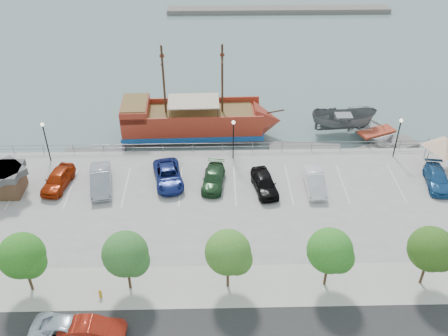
{
  "coord_description": "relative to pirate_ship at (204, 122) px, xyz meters",
  "views": [
    {
      "loc": [
        -1.81,
        -34.52,
        27.7
      ],
      "look_at": [
        -1.0,
        2.0,
        2.0
      ],
      "focal_mm": 40.0,
      "sensor_mm": 36.0,
      "label": 1
    }
  ],
  "objects": [
    {
      "name": "tree_c",
      "position": [
        -4.94,
        -22.49,
        2.46
      ],
      "size": [
        3.3,
        3.2,
        5.0
      ],
      "color": "#473321",
      "rests_on": "sidewalk"
    },
    {
      "name": "tree_b",
      "position": [
        -11.94,
        -22.49,
        2.46
      ],
      "size": [
        3.3,
        3.2,
        5.0
      ],
      "color": "#473321",
      "rests_on": "sidewalk"
    },
    {
      "name": "tree_e",
      "position": [
        9.06,
        -22.49,
        2.46
      ],
      "size": [
        3.3,
        3.2,
        5.0
      ],
      "color": "#473321",
      "rests_on": "sidewalk"
    },
    {
      "name": "patrol_boat",
      "position": [
        15.2,
        0.4,
        -0.49
      ],
      "size": [
        7.08,
        2.9,
        2.7
      ],
      "primitive_type": "imported",
      "rotation": [
        0.0,
        0.0,
        1.53
      ],
      "color": "#555859",
      "rests_on": "ground"
    },
    {
      "name": "tree_d",
      "position": [
        2.06,
        -22.49,
        2.46
      ],
      "size": [
        3.3,
        3.2,
        5.0
      ],
      "color": "#473321",
      "rests_on": "sidewalk"
    },
    {
      "name": "parked_car_f",
      "position": [
        10.11,
        -10.92,
        -0.08
      ],
      "size": [
        1.64,
        4.61,
        1.51
      ],
      "primitive_type": "imported",
      "rotation": [
        0.0,
        0.0,
        -0.01
      ],
      "color": "white",
      "rests_on": "land_slab"
    },
    {
      "name": "pirate_ship",
      "position": [
        0.0,
        0.0,
        0.0
      ],
      "size": [
        17.46,
        5.22,
        10.97
      ],
      "rotation": [
        0.0,
        0.0,
        0.02
      ],
      "color": "#A02E1B",
      "rests_on": "ground"
    },
    {
      "name": "parked_car_e",
      "position": [
        5.56,
        -11.08,
        -0.06
      ],
      "size": [
        2.6,
        4.81,
        1.55
      ],
      "primitive_type": "imported",
      "rotation": [
        0.0,
        0.0,
        0.17
      ],
      "color": "black",
      "rests_on": "land_slab"
    },
    {
      "name": "lamp_post_right",
      "position": [
        18.91,
        -5.91,
        2.1
      ],
      "size": [
        0.36,
        0.36,
        4.28
      ],
      "color": "black",
      "rests_on": "land_slab"
    },
    {
      "name": "dock_mid",
      "position": [
        10.56,
        -3.21,
        -1.62
      ],
      "size": [
        7.62,
        2.91,
        0.42
      ],
      "primitive_type": "cube",
      "rotation": [
        0.0,
        0.0,
        -0.11
      ],
      "color": "slate",
      "rests_on": "ground"
    },
    {
      "name": "sidewalk",
      "position": [
        2.91,
        -22.41,
        -0.82
      ],
      "size": [
        100.0,
        4.0,
        0.05
      ],
      "primitive_type": "cube",
      "color": "beige",
      "rests_on": "land_slab"
    },
    {
      "name": "parked_car_b",
      "position": [
        -9.26,
        -10.35,
        0.0
      ],
      "size": [
        2.63,
        5.32,
        1.68
      ],
      "primitive_type": "imported",
      "rotation": [
        0.0,
        0.0,
        0.17
      ],
      "color": "#9399A5",
      "rests_on": "land_slab"
    },
    {
      "name": "seawall_railing",
      "position": [
        2.91,
        -4.61,
        -0.31
      ],
      "size": [
        50.0,
        0.06,
        1.0
      ],
      "color": "slate",
      "rests_on": "land_slab"
    },
    {
      "name": "parked_car_c",
      "position": [
        -3.21,
        -9.71,
        -0.11
      ],
      "size": [
        3.38,
        5.62,
        1.46
      ],
      "primitive_type": "imported",
      "rotation": [
        0.0,
        0.0,
        0.19
      ],
      "color": "navy",
      "rests_on": "land_slab"
    },
    {
      "name": "tree_f",
      "position": [
        16.06,
        -22.49,
        2.46
      ],
      "size": [
        3.3,
        3.2,
        5.0
      ],
      "color": "#473321",
      "rests_on": "sidewalk"
    },
    {
      "name": "canopy_tent",
      "position": [
        22.72,
        -8.01,
        2.41
      ],
      "size": [
        5.76,
        5.76,
        3.73
      ],
      "rotation": [
        0.0,
        0.0,
        -0.36
      ],
      "color": "slate",
      "rests_on": "land_slab"
    },
    {
      "name": "speedboat",
      "position": [
        18.55,
        -1.3,
        -1.17
      ],
      "size": [
        6.7,
        7.69,
        1.33
      ],
      "primitive_type": "imported",
      "rotation": [
        0.0,
        0.0,
        0.39
      ],
      "color": "silver",
      "rests_on": "ground"
    },
    {
      "name": "parked_car_a",
      "position": [
        -13.22,
        -10.11,
        -0.06
      ],
      "size": [
        2.62,
        4.84,
        1.56
      ],
      "primitive_type": "imported",
      "rotation": [
        0.0,
        0.0,
        -0.18
      ],
      "color": "#9A2506",
      "rests_on": "land_slab"
    },
    {
      "name": "parked_car_d",
      "position": [
        0.96,
        -10.16,
        -0.17
      ],
      "size": [
        2.43,
        4.81,
        1.34
      ],
      "primitive_type": "imported",
      "rotation": [
        0.0,
        0.0,
        -0.12
      ],
      "color": "#1C4020",
      "rests_on": "land_slab"
    },
    {
      "name": "shed",
      "position": [
        -17.54,
        -10.89,
        0.52
      ],
      "size": [
        3.13,
        3.13,
        2.54
      ],
      "rotation": [
        0.0,
        0.0,
        0.01
      ],
      "color": "brown",
      "rests_on": "land_slab"
    },
    {
      "name": "ground",
      "position": [
        2.91,
        -12.41,
        -1.84
      ],
      "size": [
        160.0,
        160.0,
        0.0
      ],
      "primitive_type": "plane",
      "color": "slate"
    },
    {
      "name": "dock_west",
      "position": [
        -11.37,
        -3.21,
        -1.66
      ],
      "size": [
        6.27,
        2.1,
        0.35
      ],
      "primitive_type": "cube",
      "rotation": [
        0.0,
        0.0,
        0.05
      ],
      "color": "slate",
      "rests_on": "ground"
    },
    {
      "name": "dock_east",
      "position": [
        19.03,
        -3.21,
        -1.62
      ],
      "size": [
        7.76,
        4.89,
        0.43
      ],
      "primitive_type": "cube",
      "rotation": [
        0.0,
        0.0,
        0.4
      ],
      "color": "slate",
      "rests_on": "ground"
    },
    {
      "name": "street_sedan",
      "position": [
        -6.95,
        -26.5,
        -0.13
      ],
      "size": [
        4.28,
        1.52,
        1.41
      ],
      "primitive_type": "imported",
      "rotation": [
        0.0,
        0.0,
        1.56
      ],
      "color": "#A92112",
      "rests_on": "street"
    },
    {
      "name": "far_shore",
      "position": [
        12.91,
        42.59,
        -1.44
      ],
      "size": [
        40.0,
        3.0,
        0.8
      ],
      "primitive_type": "cube",
      "color": "#686459",
      "rests_on": "ground"
    },
    {
      "name": "lamp_post_left",
      "position": [
        -15.09,
        -5.91,
        2.1
      ],
      "size": [
        0.36,
        0.36,
        4.28
      ],
      "color": "black",
      "rests_on": "land_slab"
    },
    {
      "name": "street_van",
      "position": [
        -8.42,
        -26.41,
        -0.15
      ],
      "size": [
        5.14,
        2.71,
        1.38
      ],
      "primitive_type": "imported",
      "rotation": [
        0.0,
        0.0,
        1.48
      ],
      "color": "#ADBBC7",
      "rests_on": "street"
    },
    {
      "name": "lamp_post_mid",
      "position": [
        2.91,
        -5.91,
        2.1
      ],
      "size": [
        0.36,
        0.36,
        4.28
      ],
      "color": "black",
      "rests_on": "land_slab"
    },
    {
      "name": "fire_hydrant",
      "position": [
        -7.07,
        -23.21,
        -0.46
      ],
      "size": [
        0.24,
        0.24,
        0.69
      ],
      "rotation": [
        0.0,
        0.0,
        0.06
      ],
      "color": "orange",
      "rests_on": "sidewalk"
    },
    {
      "name": "parked_car_h",
      "position": [
        21.44,
        -10.67,
        -0.16
      ],
      "size": [
        2.58,
        4.91,
        1.36
      ],
      "primitive_type": "imported",
      "rotation": [
        0.0,
        0.0,
        -0.15
      ],
      "color": "#1F548E",
      "rests_on": "land_slab"
    }
  ]
}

